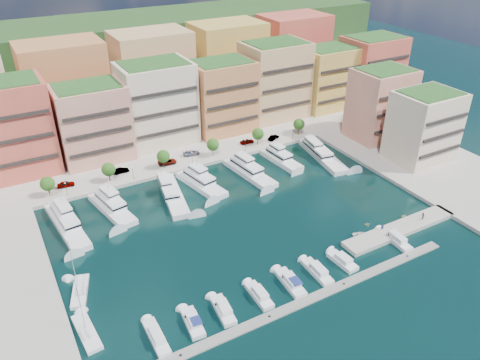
# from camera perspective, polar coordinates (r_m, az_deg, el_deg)

# --- Properties ---
(ground) EXTENTS (400.00, 400.00, 0.00)m
(ground) POSITION_cam_1_polar(r_m,az_deg,el_deg) (115.87, 0.60, -4.89)
(ground) COLOR black
(ground) RESTS_ON ground
(north_quay) EXTENTS (220.00, 64.00, 2.00)m
(north_quay) POSITION_cam_1_polar(r_m,az_deg,el_deg) (165.75, -10.21, 5.90)
(north_quay) COLOR #9E998E
(north_quay) RESTS_ON ground
(east_quay) EXTENTS (34.00, 76.00, 2.00)m
(east_quay) POSITION_cam_1_polar(r_m,az_deg,el_deg) (148.12, 23.54, 0.70)
(east_quay) COLOR #9E998E
(east_quay) RESTS_ON ground
(hillside) EXTENTS (240.00, 40.00, 58.00)m
(hillside) POSITION_cam_1_polar(r_m,az_deg,el_deg) (208.88, -14.89, 10.45)
(hillside) COLOR #1E3B18
(hillside) RESTS_ON ground
(south_pontoon) EXTENTS (72.00, 2.20, 0.35)m
(south_pontoon) POSITION_cam_1_polar(r_m,az_deg,el_deg) (95.44, 8.29, -14.34)
(south_pontoon) COLOR gray
(south_pontoon) RESTS_ON ground
(finger_pier) EXTENTS (32.00, 5.00, 2.00)m
(finger_pier) POSITION_cam_1_polar(r_m,az_deg,el_deg) (118.55, 18.88, -5.85)
(finger_pier) COLOR #9E998E
(finger_pier) RESTS_ON ground
(apartment_1) EXTENTS (20.00, 16.50, 26.80)m
(apartment_1) POSITION_cam_1_polar(r_m,az_deg,el_deg) (143.99, -25.93, 5.72)
(apartment_1) COLOR #D15C45
(apartment_1) RESTS_ON north_quay
(apartment_2) EXTENTS (20.00, 15.50, 22.80)m
(apartment_2) POSITION_cam_1_polar(r_m,az_deg,el_deg) (144.94, -17.53, 6.69)
(apartment_2) COLOR #E89B81
(apartment_2) RESTS_ON north_quay
(apartment_3) EXTENTS (22.00, 16.50, 25.80)m
(apartment_3) POSITION_cam_1_polar(r_m,az_deg,el_deg) (151.21, -10.05, 9.20)
(apartment_3) COLOR beige
(apartment_3) RESTS_ON north_quay
(apartment_4) EXTENTS (20.00, 15.50, 23.80)m
(apartment_4) POSITION_cam_1_polar(r_m,az_deg,el_deg) (157.90, -2.17, 10.15)
(apartment_4) COLOR #C8814B
(apartment_4) RESTS_ON north_quay
(apartment_5) EXTENTS (22.00, 16.50, 26.80)m
(apartment_5) POSITION_cam_1_polar(r_m,az_deg,el_deg) (169.63, 4.25, 12.04)
(apartment_5) COLOR tan
(apartment_5) RESTS_ON north_quay
(apartment_6) EXTENTS (20.00, 15.50, 22.80)m
(apartment_6) POSITION_cam_1_polar(r_m,az_deg,el_deg) (181.34, 10.54, 12.15)
(apartment_6) COLOR gold
(apartment_6) RESTS_ON north_quay
(apartment_7) EXTENTS (22.00, 16.50, 24.80)m
(apartment_7) POSITION_cam_1_polar(r_m,az_deg,el_deg) (192.68, 15.71, 12.91)
(apartment_7) COLOR #D15C45
(apartment_7) RESTS_ON north_quay
(apartment_east_a) EXTENTS (18.00, 14.50, 22.80)m
(apartment_east_a) POSITION_cam_1_polar(r_m,az_deg,el_deg) (159.39, 16.76, 8.90)
(apartment_east_a) COLOR #E89B81
(apartment_east_a) RESTS_ON east_quay
(apartment_east_b) EXTENTS (18.00, 14.50, 20.80)m
(apartment_east_b) POSITION_cam_1_polar(r_m,az_deg,el_deg) (148.84, 21.51, 6.16)
(apartment_east_b) COLOR beige
(apartment_east_b) RESTS_ON east_quay
(backblock_1) EXTENTS (26.00, 18.00, 30.00)m
(backblock_1) POSITION_cam_1_polar(r_m,az_deg,el_deg) (165.71, -20.43, 10.44)
(backblock_1) COLOR #C8814B
(backblock_1) RESTS_ON north_quay
(backblock_2) EXTENTS (26.00, 18.00, 30.00)m
(backblock_2) POSITION_cam_1_polar(r_m,az_deg,el_deg) (172.41, -10.53, 12.51)
(backblock_2) COLOR tan
(backblock_2) RESTS_ON north_quay
(backblock_3) EXTENTS (26.00, 18.00, 30.00)m
(backblock_3) POSITION_cam_1_polar(r_m,az_deg,el_deg) (183.82, -1.48, 14.07)
(backblock_3) COLOR gold
(backblock_3) RESTS_ON north_quay
(backblock_4) EXTENTS (26.00, 18.00, 30.00)m
(backblock_4) POSITION_cam_1_polar(r_m,az_deg,el_deg) (199.14, 6.43, 15.15)
(backblock_4) COLOR #D15C45
(backblock_4) RESTS_ON north_quay
(tree_0) EXTENTS (3.80, 3.80, 5.65)m
(tree_0) POSITION_cam_1_polar(r_m,az_deg,el_deg) (131.29, -22.42, -0.44)
(tree_0) COLOR #473323
(tree_0) RESTS_ON north_quay
(tree_1) EXTENTS (3.80, 3.80, 5.65)m
(tree_1) POSITION_cam_1_polar(r_m,az_deg,el_deg) (133.19, -15.75, 1.25)
(tree_1) COLOR #473323
(tree_1) RESTS_ON north_quay
(tree_2) EXTENTS (3.80, 3.80, 5.65)m
(tree_2) POSITION_cam_1_polar(r_m,az_deg,el_deg) (136.96, -9.34, 2.86)
(tree_2) COLOR #473323
(tree_2) RESTS_ON north_quay
(tree_3) EXTENTS (3.80, 3.80, 5.65)m
(tree_3) POSITION_cam_1_polar(r_m,az_deg,el_deg) (142.43, -3.33, 4.33)
(tree_3) COLOR #473323
(tree_3) RESTS_ON north_quay
(tree_4) EXTENTS (3.80, 3.80, 5.65)m
(tree_4) POSITION_cam_1_polar(r_m,az_deg,el_deg) (149.42, 2.19, 5.63)
(tree_4) COLOR #473323
(tree_4) RESTS_ON north_quay
(tree_5) EXTENTS (3.80, 3.80, 5.65)m
(tree_5) POSITION_cam_1_polar(r_m,az_deg,el_deg) (157.73, 7.20, 6.76)
(tree_5) COLOR #473323
(tree_5) RESTS_ON north_quay
(lamppost_0) EXTENTS (0.30, 0.30, 4.20)m
(lamppost_0) POSITION_cam_1_polar(r_m,az_deg,el_deg) (130.00, -20.47, -0.80)
(lamppost_0) COLOR black
(lamppost_0) RESTS_ON north_quay
(lamppost_1) EXTENTS (0.30, 0.30, 4.20)m
(lamppost_1) POSITION_cam_1_polar(r_m,az_deg,el_deg) (132.84, -12.96, 1.12)
(lamppost_1) COLOR black
(lamppost_1) RESTS_ON north_quay
(lamppost_2) EXTENTS (0.30, 0.30, 4.20)m
(lamppost_2) POSITION_cam_1_polar(r_m,az_deg,el_deg) (138.00, -5.87, 2.90)
(lamppost_2) COLOR black
(lamppost_2) RESTS_ON north_quay
(lamppost_3) EXTENTS (0.30, 0.30, 4.20)m
(lamppost_3) POSITION_cam_1_polar(r_m,az_deg,el_deg) (145.21, 0.63, 4.50)
(lamppost_3) COLOR black
(lamppost_3) RESTS_ON north_quay
(lamppost_4) EXTENTS (0.30, 0.30, 4.20)m
(lamppost_4) POSITION_cam_1_polar(r_m,az_deg,el_deg) (154.20, 6.46, 5.88)
(lamppost_4) COLOR black
(lamppost_4) RESTS_ON north_quay
(yacht_0) EXTENTS (6.81, 22.80, 7.30)m
(yacht_0) POSITION_cam_1_polar(r_m,az_deg,el_deg) (120.39, -20.44, -4.87)
(yacht_0) COLOR white
(yacht_0) RESTS_ON ground
(yacht_1) EXTENTS (8.14, 19.14, 7.30)m
(yacht_1) POSITION_cam_1_polar(r_m,az_deg,el_deg) (123.27, -15.44, -3.15)
(yacht_1) COLOR white
(yacht_1) RESTS_ON ground
(yacht_2) EXTENTS (8.33, 21.96, 7.30)m
(yacht_2) POSITION_cam_1_polar(r_m,az_deg,el_deg) (125.76, -8.35, -1.52)
(yacht_2) COLOR white
(yacht_2) RESTS_ON ground
(yacht_3) EXTENTS (8.30, 18.69, 7.30)m
(yacht_3) POSITION_cam_1_polar(r_m,az_deg,el_deg) (129.90, -4.91, -0.19)
(yacht_3) COLOR white
(yacht_3) RESTS_ON ground
(yacht_4) EXTENTS (7.21, 20.79, 7.30)m
(yacht_4) POSITION_cam_1_polar(r_m,az_deg,el_deg) (135.02, 1.00, 1.11)
(yacht_4) COLOR white
(yacht_4) RESTS_ON ground
(yacht_5) EXTENTS (5.75, 16.10, 7.30)m
(yacht_5) POSITION_cam_1_polar(r_m,az_deg,el_deg) (142.55, 4.93, 2.70)
(yacht_5) COLOR white
(yacht_5) RESTS_ON ground
(yacht_6) EXTENTS (8.95, 24.03, 7.30)m
(yacht_6) POSITION_cam_1_polar(r_m,az_deg,el_deg) (146.99, 9.82, 3.23)
(yacht_6) COLOR white
(yacht_6) RESTS_ON ground
(cruiser_0) EXTENTS (2.46, 9.12, 2.55)m
(cruiser_0) POSITION_cam_1_polar(r_m,az_deg,el_deg) (88.71, -10.13, -18.39)
(cruiser_0) COLOR white
(cruiser_0) RESTS_ON ground
(cruiser_1) EXTENTS (3.39, 7.79, 2.66)m
(cruiser_1) POSITION_cam_1_polar(r_m,az_deg,el_deg) (90.19, -5.76, -16.91)
(cruiser_1) COLOR white
(cruiser_1) RESTS_ON ground
(cruiser_2) EXTENTS (3.38, 8.19, 2.55)m
(cruiser_2) POSITION_cam_1_polar(r_m,az_deg,el_deg) (92.00, -2.05, -15.58)
(cruiser_2) COLOR white
(cruiser_2) RESTS_ON ground
(cruiser_3) EXTENTS (2.70, 8.02, 2.55)m
(cruiser_3) POSITION_cam_1_polar(r_m,az_deg,el_deg) (94.81, 2.36, -13.88)
(cruiser_3) COLOR white
(cruiser_3) RESTS_ON ground
(cruiser_4) EXTENTS (3.43, 9.01, 2.66)m
(cruiser_4) POSITION_cam_1_polar(r_m,az_deg,el_deg) (97.91, 6.18, -12.34)
(cruiser_4) COLOR white
(cruiser_4) RESTS_ON ground
(cruiser_5) EXTENTS (2.95, 8.79, 2.55)m
(cruiser_5) POSITION_cam_1_polar(r_m,az_deg,el_deg) (101.22, 9.41, -10.97)
(cruiser_5) COLOR white
(cruiser_5) RESTS_ON ground
(cruiser_6) EXTENTS (3.15, 7.47, 2.55)m
(cruiser_6) POSITION_cam_1_polar(r_m,az_deg,el_deg) (104.84, 12.39, -9.65)
(cruiser_6) COLOR white
(cruiser_6) RESTS_ON ground
(cruiser_8) EXTENTS (3.24, 9.34, 2.55)m
(cruiser_8) POSITION_cam_1_polar(r_m,az_deg,el_deg) (114.29, 18.45, -6.90)
(cruiser_8) COLOR white
(cruiser_8) RESTS_ON ground
(sailboat_1) EXTENTS (5.58, 9.74, 13.20)m
(sailboat_1) POSITION_cam_1_polar(r_m,az_deg,el_deg) (100.98, -18.90, -12.77)
(sailboat_1) COLOR white
(sailboat_1) RESTS_ON ground
(sailboat_0) EXTENTS (3.51, 10.18, 13.20)m
(sailboat_0) POSITION_cam_1_polar(r_m,az_deg,el_deg) (92.69, -18.16, -17.29)
(sailboat_0) COLOR white
(sailboat_0) RESTS_ON ground
(tender_0) EXTENTS (4.54, 3.86, 0.80)m
(tender_0) POSITION_cam_1_polar(r_m,az_deg,el_deg) (113.88, 14.48, -6.45)
(tender_0) COLOR silver
(tender_0) RESTS_ON ground
(tender_1) EXTENTS (1.90, 1.78, 0.80)m
(tender_1) POSITION_cam_1_polar(r_m,az_deg,el_deg) (117.86, 15.23, -5.20)
(tender_1) COLOR beige
(tender_1) RESTS_ON ground
(tender_3) EXTENTS (1.62, 1.41, 0.84)m
(tender_3) POSITION_cam_1_polar(r_m,az_deg,el_deg) (123.52, 19.32, -4.14)
(tender_3) COLOR beige
(tender_3) RESTS_ON ground
(car_0) EXTENTS (4.70, 2.32, 1.54)m
(car_0) POSITION_cam_1_polar(r_m,az_deg,el_deg) (135.69, -20.47, -0.47)
(car_0) COLOR gray
(car_0) RESTS_ON north_quay
(car_1) EXTENTS (4.53, 1.67, 1.48)m
(car_1) POSITION_cam_1_polar(r_m,az_deg,el_deg) (138.12, -14.29, 1.12)
(car_1) COLOR gray
(car_1) RESTS_ON north_quay
(car_2) EXTENTS (5.94, 3.44, 1.56)m
(car_2) POSITION_cam_1_polar(r_m,az_deg,el_deg) (140.28, -8.86, 2.22)
(car_2) COLOR gray
(car_2) RESTS_ON north_quay
(car_3) EXTENTS (5.40, 2.63, 1.52)m
(car_3) POSITION_cam_1_polar(r_m,az_deg,el_deg) (144.60, -5.96, 3.30)
(car_3) COLOR gray
(car_3) RESTS_ON north_quay
(car_4) EXTENTS (4.63, 2.04, 1.55)m
(car_4) POSITION_cam_1_polar(r_m,az_deg,el_deg) (151.33, 0.86, 4.74)
(car_4) COLOR gray
(car_4) RESTS_ON north_quay
(car_5) EXTENTS (4.74, 3.17, 1.48)m
(car_5) POSITION_cam_1_polar(r_m,az_deg,el_deg) (154.46, 4.11, 5.19)
(car_5) COLOR gray
(car_5) RESTS_ON north_quay
(person_0) EXTENTS (0.69, 0.64, 1.58)m
(person_0) POSITION_cam_1_polar(r_m,az_deg,el_deg) (115.43, 16.98, -5.47)
(person_0) COLOR navy
(person_0) RESTS_ON finger_pier
(person_1) EXTENTS (1.18, 1.08, 1.94)m
(person_1) POSITION_cam_1_polar(r_m,az_deg,el_deg) (122.07, 21.36, -4.13)
(person_1) COLOR brown
(person_1) RESTS_ON finger_pier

